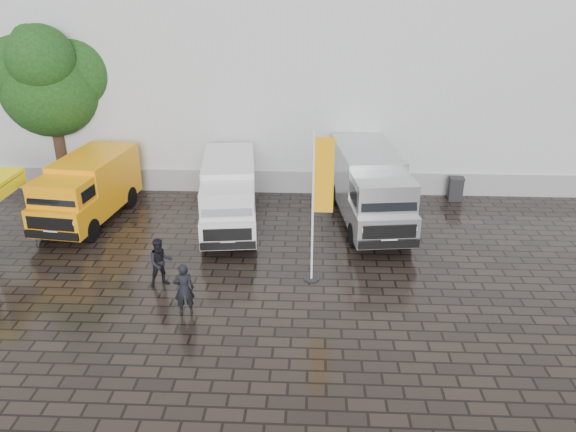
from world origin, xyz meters
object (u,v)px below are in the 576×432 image
object	(u,v)px
flagpole	(319,200)
wheelie_bin	(456,189)
van_white	(229,196)
van_yellow	(88,191)
van_silver	(370,189)
person_tent	(161,262)
person_front	(184,289)

from	to	relation	value
flagpole	wheelie_bin	distance (m)	9.92
flagpole	van_white	bearing A→B (deg)	129.82
wheelie_bin	van_yellow	bearing A→B (deg)	-161.63
van_silver	wheelie_bin	xyz separation A→B (m)	(4.10, 2.69, -0.92)
van_silver	flagpole	size ratio (longest dim) A/B	1.31
wheelie_bin	person_tent	xyz separation A→B (m)	(-11.18, -7.98, 0.30)
van_yellow	van_white	size ratio (longest dim) A/B	0.93
van_white	person_front	size ratio (longest dim) A/B	3.61
person_tent	van_silver	bearing A→B (deg)	9.07
flagpole	person_front	size ratio (longest dim) A/B	3.06
van_white	person_tent	size ratio (longest dim) A/B	3.65
van_silver	person_tent	distance (m)	8.86
van_yellow	flagpole	bearing A→B (deg)	-18.41
van_white	person_tent	xyz separation A→B (m)	(-1.55, -4.71, -0.47)
van_silver	person_front	world-z (taller)	van_silver
van_silver	flagpole	bearing A→B (deg)	-120.63
van_yellow	person_front	world-z (taller)	van_yellow
flagpole	person_tent	size ratio (longest dim) A/B	3.09
person_front	person_tent	bearing A→B (deg)	-70.33
person_front	van_silver	bearing A→B (deg)	-145.55
flagpole	wheelie_bin	bearing A→B (deg)	50.27
van_yellow	van_white	distance (m)	5.75
wheelie_bin	person_front	bearing A→B (deg)	-129.16
van_yellow	van_silver	distance (m)	11.27
wheelie_bin	person_tent	size ratio (longest dim) A/B	0.63
van_yellow	person_front	bearing A→B (deg)	-44.02
van_yellow	wheelie_bin	xyz separation A→B (m)	(15.37, 3.03, -0.76)
van_white	wheelie_bin	distance (m)	10.19
van_white	van_silver	distance (m)	5.56
flagpole	person_front	world-z (taller)	flagpole
van_white	van_silver	bearing A→B (deg)	-0.68
van_yellow	wheelie_bin	bearing A→B (deg)	18.26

